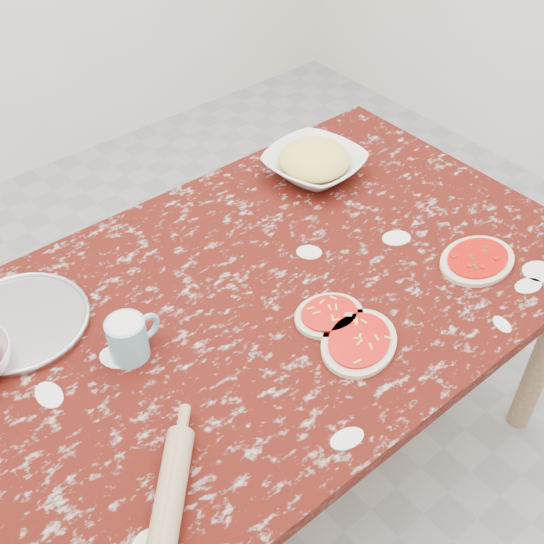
{
  "coord_description": "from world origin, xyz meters",
  "views": [
    {
      "loc": [
        -0.77,
        -0.93,
        1.91
      ],
      "look_at": [
        0.0,
        0.0,
        0.8
      ],
      "focal_mm": 44.97,
      "sensor_mm": 36.0,
      "label": 1
    }
  ],
  "objects": [
    {
      "name": "pizza_right",
      "position": [
        0.46,
        -0.26,
        0.76
      ],
      "size": [
        0.22,
        0.17,
        0.02
      ],
      "color": "beige",
      "rests_on": "worktable"
    },
    {
      "name": "pizza_left",
      "position": [
        0.03,
        -0.27,
        0.76
      ],
      "size": [
        0.26,
        0.23,
        0.02
      ],
      "color": "beige",
      "rests_on": "worktable"
    },
    {
      "name": "pizza_mid",
      "position": [
        0.04,
        -0.17,
        0.76
      ],
      "size": [
        0.19,
        0.17,
        0.02
      ],
      "color": "beige",
      "rests_on": "worktable"
    },
    {
      "name": "pizza_tray",
      "position": [
        -0.53,
        0.28,
        0.76
      ],
      "size": [
        0.37,
        0.37,
        0.01
      ],
      "primitive_type": "cylinder",
      "rotation": [
        0.0,
        0.0,
        -0.21
      ],
      "color": "#B2B2B7",
      "rests_on": "worktable"
    },
    {
      "name": "flour_mug",
      "position": [
        -0.38,
        0.03,
        0.8
      ],
      "size": [
        0.13,
        0.09,
        0.1
      ],
      "color": "#79B4D1",
      "rests_on": "worktable"
    },
    {
      "name": "cheese_bowl",
      "position": [
        0.4,
        0.29,
        0.78
      ],
      "size": [
        0.32,
        0.32,
        0.07
      ],
      "primitive_type": "imported",
      "rotation": [
        0.0,
        0.0,
        0.18
      ],
      "color": "white",
      "rests_on": "worktable"
    },
    {
      "name": "ground",
      "position": [
        0.0,
        0.0,
        0.0
      ],
      "size": [
        4.0,
        4.0,
        0.0
      ],
      "primitive_type": "plane",
      "color": "gray"
    },
    {
      "name": "rolling_pin",
      "position": [
        -0.51,
        -0.33,
        0.78
      ],
      "size": [
        0.22,
        0.23,
        0.05
      ],
      "primitive_type": "cylinder",
      "rotation": [
        0.0,
        1.57,
        0.83
      ],
      "color": "tan",
      "rests_on": "worktable"
    },
    {
      "name": "worktable",
      "position": [
        0.0,
        0.0,
        0.67
      ],
      "size": [
        1.6,
        1.0,
        0.75
      ],
      "color": "#360A06",
      "rests_on": "ground"
    }
  ]
}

